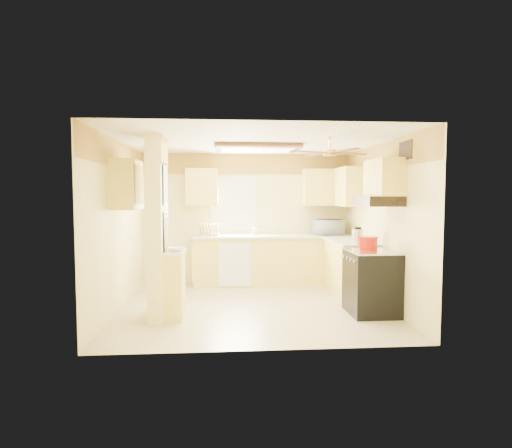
{
  "coord_description": "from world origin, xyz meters",
  "views": [
    {
      "loc": [
        -0.45,
        -6.47,
        1.72
      ],
      "look_at": [
        0.07,
        0.35,
        1.24
      ],
      "focal_mm": 30.0,
      "sensor_mm": 36.0,
      "label": 1
    }
  ],
  "objects": [
    {
      "name": "dish_rack",
      "position": [
        -0.73,
        1.6,
        1.02
      ],
      "size": [
        0.4,
        0.31,
        0.22
      ],
      "color": "tan",
      "rests_on": "countertop_back"
    },
    {
      "name": "floor",
      "position": [
        0.0,
        0.0,
        0.0
      ],
      "size": [
        4.0,
        4.0,
        0.0
      ],
      "primitive_type": "plane",
      "color": "#C4B287",
      "rests_on": "ground"
    },
    {
      "name": "upper_cab_left_wall",
      "position": [
        -1.82,
        -0.25,
        1.85
      ],
      "size": [
        0.35,
        0.75,
        0.7
      ],
      "primitive_type": "cube",
      "color": "#FFE86A",
      "rests_on": "wall_left"
    },
    {
      "name": "ceiling",
      "position": [
        0.0,
        0.0,
        2.5
      ],
      "size": [
        4.0,
        4.0,
        0.0
      ],
      "primitive_type": "plane",
      "rotation": [
        3.14,
        0.0,
        0.0
      ],
      "color": "white",
      "rests_on": "wall_back"
    },
    {
      "name": "dutch_oven",
      "position": [
        1.63,
        -0.49,
        1.01
      ],
      "size": [
        0.29,
        0.29,
        0.2
      ],
      "color": "#B31303",
      "rests_on": "stove"
    },
    {
      "name": "lower_cabinets_back",
      "position": [
        0.5,
        1.6,
        0.45
      ],
      "size": [
        3.0,
        0.6,
        0.9
      ],
      "primitive_type": "cube",
      "color": "#FFE86A",
      "rests_on": "floor"
    },
    {
      "name": "stove",
      "position": [
        1.67,
        -0.55,
        0.46
      ],
      "size": [
        0.68,
        0.77,
        0.92
      ],
      "color": "black",
      "rests_on": "floor"
    },
    {
      "name": "wall_front",
      "position": [
        0.0,
        -1.9,
        1.25
      ],
      "size": [
        4.0,
        0.0,
        4.0
      ],
      "primitive_type": "plane",
      "rotation": [
        -1.57,
        0.0,
        0.0
      ],
      "color": "#F5E595",
      "rests_on": "floor"
    },
    {
      "name": "upper_cab_back_left",
      "position": [
        -0.85,
        1.72,
        1.85
      ],
      "size": [
        0.6,
        0.35,
        0.7
      ],
      "primitive_type": "cube",
      "color": "#FFE86A",
      "rests_on": "wall_back"
    },
    {
      "name": "wallpaper_border",
      "position": [
        0.0,
        1.88,
        2.3
      ],
      "size": [
        4.0,
        0.02,
        0.4
      ],
      "primitive_type": "cube",
      "color": "#FFD04B",
      "rests_on": "wall_back"
    },
    {
      "name": "ledge_top",
      "position": [
        -1.13,
        -0.55,
        0.92
      ],
      "size": [
        0.28,
        0.58,
        0.04
      ],
      "primitive_type": "cube",
      "color": "silver",
      "rests_on": "partition_ledge"
    },
    {
      "name": "microwave",
      "position": [
        1.56,
        1.58,
        1.09
      ],
      "size": [
        0.57,
        0.42,
        0.29
      ],
      "primitive_type": "imported",
      "rotation": [
        0.0,
        0.0,
        3.25
      ],
      "color": "white",
      "rests_on": "countertop_back"
    },
    {
      "name": "poster_menu",
      "position": [
        -1.24,
        -0.55,
        1.85
      ],
      "size": [
        0.02,
        0.42,
        0.57
      ],
      "color": "black",
      "rests_on": "partition_column"
    },
    {
      "name": "wall_right",
      "position": [
        2.0,
        0.0,
        1.25
      ],
      "size": [
        0.0,
        3.8,
        3.8
      ],
      "primitive_type": "plane",
      "rotation": [
        1.57,
        0.0,
        -1.57
      ],
      "color": "#F5E595",
      "rests_on": "floor"
    },
    {
      "name": "ceiling_fan",
      "position": [
        1.0,
        -0.7,
        2.29
      ],
      "size": [
        1.15,
        1.15,
        0.26
      ],
      "color": "gold",
      "rests_on": "ceiling"
    },
    {
      "name": "partition_ledge",
      "position": [
        -1.13,
        -0.55,
        0.45
      ],
      "size": [
        0.25,
        0.55,
        0.9
      ],
      "primitive_type": "cube",
      "color": "#FFE86A",
      "rests_on": "floor"
    },
    {
      "name": "wall_back",
      "position": [
        0.0,
        1.9,
        1.25
      ],
      "size": [
        4.0,
        0.0,
        4.0
      ],
      "primitive_type": "plane",
      "rotation": [
        1.57,
        0.0,
        0.0
      ],
      "color": "#F5E595",
      "rests_on": "floor"
    },
    {
      "name": "upper_cab_back_right",
      "position": [
        1.55,
        1.72,
        1.85
      ],
      "size": [
        0.9,
        0.35,
        0.7
      ],
      "primitive_type": "cube",
      "color": "#FFE86A",
      "rests_on": "wall_back"
    },
    {
      "name": "utensil_crock",
      "position": [
        0.16,
        1.66,
        1.01
      ],
      "size": [
        0.1,
        0.1,
        0.2
      ],
      "color": "white",
      "rests_on": "countertop_back"
    },
    {
      "name": "lower_cabinets_right",
      "position": [
        1.7,
        0.6,
        0.45
      ],
      "size": [
        0.6,
        1.4,
        0.9
      ],
      "primitive_type": "cube",
      "color": "#FFE86A",
      "rests_on": "floor"
    },
    {
      "name": "upper_cab_right",
      "position": [
        1.82,
        1.25,
        1.85
      ],
      "size": [
        0.35,
        1.0,
        0.7
      ],
      "primitive_type": "cube",
      "color": "#FFE86A",
      "rests_on": "wall_right"
    },
    {
      "name": "wall_left",
      "position": [
        -2.0,
        0.0,
        1.25
      ],
      "size": [
        0.0,
        3.8,
        3.8
      ],
      "primitive_type": "plane",
      "rotation": [
        1.57,
        0.0,
        1.57
      ],
      "color": "#F5E595",
      "rests_on": "floor"
    },
    {
      "name": "window",
      "position": [
        -0.25,
        1.89,
        1.55
      ],
      "size": [
        0.92,
        0.02,
        1.02
      ],
      "color": "white",
      "rests_on": "wall_back"
    },
    {
      "name": "countertop_right",
      "position": [
        1.69,
        0.6,
        0.92
      ],
      "size": [
        0.64,
        1.44,
        0.04
      ],
      "primitive_type": "cube",
      "color": "silver",
      "rests_on": "lower_cabinets_right"
    },
    {
      "name": "partition_column",
      "position": [
        -1.35,
        -0.55,
        1.25
      ],
      "size": [
        0.2,
        0.7,
        2.5
      ],
      "primitive_type": "cube",
      "color": "#F5E595",
      "rests_on": "floor"
    },
    {
      "name": "kettle",
      "position": [
        1.66,
        0.09,
        1.06
      ],
      "size": [
        0.17,
        0.17,
        0.26
      ],
      "color": "silver",
      "rests_on": "countertop_right"
    },
    {
      "name": "range_hood",
      "position": [
        1.74,
        -0.55,
        1.62
      ],
      "size": [
        0.5,
        0.76,
        0.14
      ],
      "primitive_type": "cube",
      "color": "black",
      "rests_on": "upper_cab_over_stove"
    },
    {
      "name": "ceiling_light_panel",
      "position": [
        0.1,
        0.5,
        2.46
      ],
      "size": [
        1.35,
        0.95,
        0.06
      ],
      "color": "brown",
      "rests_on": "ceiling"
    },
    {
      "name": "poster_nashville",
      "position": [
        -1.24,
        -0.55,
        1.2
      ],
      "size": [
        0.02,
        0.42,
        0.57
      ],
      "color": "black",
      "rests_on": "partition_column"
    },
    {
      "name": "bowl",
      "position": [
        -1.09,
        -0.61,
        0.97
      ],
      "size": [
        0.25,
        0.25,
        0.06
      ],
      "primitive_type": "imported",
      "rotation": [
        0.0,
        0.0,
        -0.12
      ],
      "color": "white",
      "rests_on": "ledge_top"
    },
    {
      "name": "vent_grate",
      "position": [
        1.98,
        -0.9,
        2.3
      ],
      "size": [
        0.02,
        0.4,
        0.25
      ],
      "primitive_type": "cube",
      "color": "black",
      "rests_on": "wall_right"
    },
    {
      "name": "upper_cab_over_stove",
      "position": [
        1.82,
        -0.55,
        1.95
      ],
      "size": [
        0.35,
        0.76,
        0.52
      ],
      "primitive_type": "cube",
      "color": "#FFE86A",
      "rests_on": "wall_right"
    },
    {
      "name": "countertop_back",
      "position": [
        0.5,
        1.59,
        0.92
      ],
      "size": [
        3.04,
        0.64,
        0.04
      ],
      "primitive_type": "cube",
      "color": "silver",
      "rests_on": "lower_cabinets_back"
    },
    {
      "name": "dishwasher_panel",
      "position": [
        -0.25,
        1.29,
        0.43
      ],
      "size": [
        0.58,
        0.02,
        0.8
      ],
      "primitive_type": "cube",
      "color": "white",
      "rests_on": "lower_cabinets_back"
    }
  ]
}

